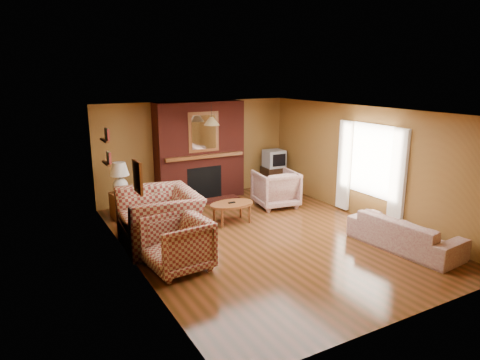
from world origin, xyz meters
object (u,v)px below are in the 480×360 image
table_lamp (120,176)px  crt_tv (274,159)px  plaid_armchair (178,244)px  floral_armchair (276,189)px  floral_sofa (404,233)px  side_table (122,205)px  coffee_table (232,205)px  plaid_loveseat (159,218)px  fireplace (200,152)px  tv_stand (274,178)px

table_lamp → crt_tv: size_ratio=1.28×
plaid_armchair → floral_armchair: bearing=117.5°
floral_sofa → side_table: (-4.00, 4.11, -0.01)m
coffee_table → plaid_loveseat: bearing=-168.0°
floral_armchair → table_lamp: size_ratio=1.41×
plaid_loveseat → side_table: (-0.25, 1.78, -0.21)m
floral_armchair → coffee_table: bearing=28.1°
fireplace → side_table: fireplace is taller
coffee_table → floral_armchair: bearing=19.6°
floral_sofa → tv_stand: 4.46m
crt_tv → side_table: bearing=-175.3°
tv_stand → crt_tv: bearing=-85.2°
plaid_loveseat → table_lamp: (-0.25, 1.78, 0.45)m
coffee_table → crt_tv: size_ratio=1.85×
floral_armchair → side_table: floral_armchair is taller
coffee_table → table_lamp: bearing=143.7°
floral_sofa → fireplace: bearing=16.7°
plaid_armchair → tv_stand: bearing=124.6°
fireplace → floral_armchair: size_ratio=2.56×
coffee_table → crt_tv: 2.87m
table_lamp → tv_stand: size_ratio=1.06×
fireplace → side_table: 2.35m
plaid_loveseat → side_table: plaid_loveseat is taller
floral_armchair → floral_sofa: bearing=109.6°
floral_armchair → fireplace: bearing=-40.0°
floral_sofa → coffee_table: size_ratio=2.08×
coffee_table → crt_tv: (2.22, 1.76, 0.47)m
tv_stand → side_table: bearing=-170.3°
fireplace → coffee_table: (-0.17, -1.95, -0.80)m
floral_sofa → crt_tv: size_ratio=3.85×
fireplace → table_lamp: size_ratio=3.62×
fireplace → floral_armchair: bearing=-48.6°
fireplace → floral_sofa: 5.09m
plaid_loveseat → coffee_table: (1.68, 0.36, -0.11)m
fireplace → tv_stand: 2.23m
coffee_table → table_lamp: table_lamp is taller
tv_stand → plaid_armchair: bearing=-135.7°
floral_sofa → coffee_table: 3.39m
side_table → floral_sofa: bearing=-45.7°
side_table → crt_tv: bearing=4.7°
coffee_table → tv_stand: bearing=38.6°
tv_stand → plaid_loveseat: bearing=-146.5°
plaid_loveseat → tv_stand: 4.45m
fireplace → floral_armchair: (1.27, -1.44, -0.75)m
fireplace → plaid_armchair: 4.06m
fireplace → plaid_loveseat: (-1.85, -2.31, -0.69)m
crt_tv → plaid_armchair: bearing=-140.5°
fireplace → crt_tv: bearing=-5.3°
crt_tv → floral_sofa: bearing=-91.9°
plaid_armchair → floral_sofa: plaid_armchair is taller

